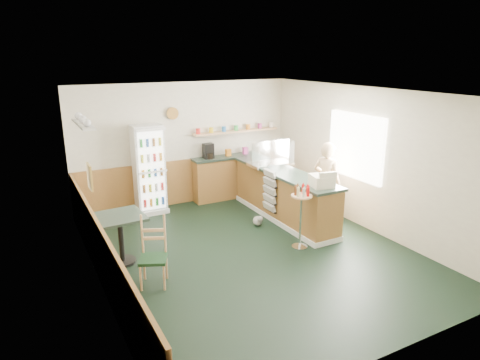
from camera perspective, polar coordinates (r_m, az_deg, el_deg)
ground at (r=7.45m, az=1.60°, el=-9.57°), size 6.00×6.00×0.00m
room_envelope at (r=7.45m, az=-2.61°, el=2.89°), size 5.04×6.02×2.72m
service_counter at (r=8.79m, az=5.83°, el=-2.27°), size 0.68×3.01×1.01m
back_counter at (r=10.10m, az=-0.35°, el=0.83°), size 2.24×0.42×1.69m
drinks_fridge at (r=9.18m, az=-12.01°, el=1.37°), size 0.62×0.53×1.87m
display_case at (r=9.00m, az=4.10°, el=3.56°), size 0.91×0.48×0.52m
cash_register at (r=7.69m, az=10.83°, el=-0.12°), size 0.44×0.45×0.21m
shopkeeper at (r=8.72m, az=11.47°, el=-0.24°), size 0.56×0.65×1.63m
condiment_stand at (r=7.41m, az=8.17°, el=-3.67°), size 0.36×0.36×1.12m
newspaper_rack at (r=8.52m, az=3.98°, el=-1.45°), size 0.09×0.42×0.85m
cafe_table at (r=7.12m, az=-15.67°, el=-6.40°), size 0.79×0.79×0.82m
cafe_chair at (r=6.45m, az=-11.78°, el=-8.96°), size 0.51×0.52×1.04m
dog_doorstop at (r=8.49m, az=2.42°, el=-5.43°), size 0.19×0.24×0.23m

